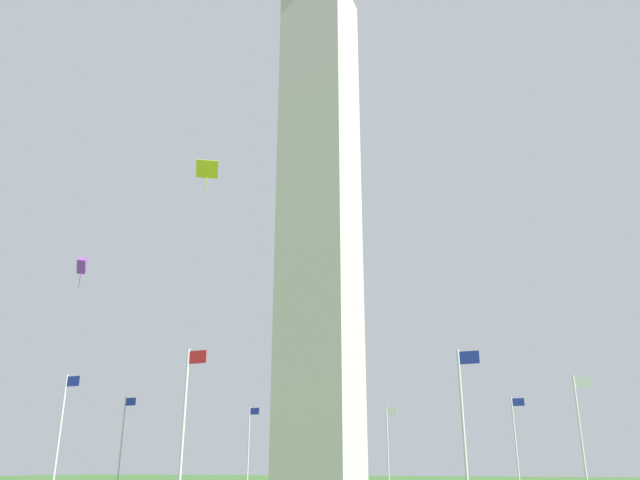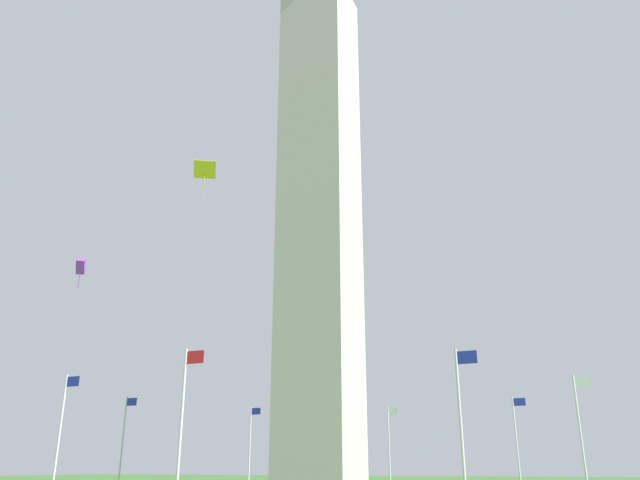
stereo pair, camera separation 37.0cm
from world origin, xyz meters
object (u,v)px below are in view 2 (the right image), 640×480
object	(u,v)px
flagpole_se	(250,445)
flagpole_s	(123,441)
kite_purple_box	(81,266)
obelisk_monument	(320,181)
flagpole_n	(581,433)
flagpole_w	(182,423)
flagpole_sw	(60,433)
kite_yellow_diamond	(205,170)
flagpole_e	(390,445)
flagpole_nw	(462,423)
flagpole_ne	(517,441)

from	to	relation	value
flagpole_se	flagpole_s	distance (m)	13.62
flagpole_s	kite_purple_box	distance (m)	21.06
flagpole_se	flagpole_s	bearing A→B (deg)	-112.50
obelisk_monument	flagpole_n	size ratio (longest dim) A/B	6.27
flagpole_s	flagpole_w	distance (m)	25.17
kite_purple_box	flagpole_sw	bearing A→B (deg)	132.82
kite_yellow_diamond	kite_purple_box	distance (m)	10.38
flagpole_sw	kite_yellow_diamond	xyz separation A→B (m)	(13.20, -5.69, 13.26)
flagpole_e	flagpole_nw	xyz separation A→B (m)	(12.58, -30.38, 0.00)
flagpole_n	kite_purple_box	size ratio (longest dim) A/B	4.32
flagpole_n	kite_yellow_diamond	size ratio (longest dim) A/B	4.10
obelisk_monument	flagpole_e	bearing A→B (deg)	89.81
flagpole_ne	flagpole_s	bearing A→B (deg)	-157.50
flagpole_e	flagpole_nw	distance (m)	32.88
obelisk_monument	flagpole_s	size ratio (longest dim) A/B	6.27
flagpole_n	flagpole_nw	world-z (taller)	same
flagpole_sw	flagpole_nw	size ratio (longest dim) A/B	1.00
flagpole_n	flagpole_sw	xyz separation A→B (m)	(-30.38, -12.58, 0.00)
flagpole_w	kite_yellow_diamond	size ratio (longest dim) A/B	4.10
flagpole_e	flagpole_se	world-z (taller)	same
flagpole_nw	kite_purple_box	world-z (taller)	kite_purple_box
flagpole_ne	flagpole_s	distance (m)	32.88
flagpole_se	flagpole_w	xyz separation A→B (m)	(12.58, -30.38, 0.00)
flagpole_ne	flagpole_se	world-z (taller)	same
flagpole_s	flagpole_w	size ratio (longest dim) A/B	1.00
obelisk_monument	flagpole_se	bearing A→B (deg)	134.86
flagpole_se	flagpole_s	xyz separation A→B (m)	(-5.21, -12.58, 0.00)
flagpole_nw	flagpole_w	bearing A→B (deg)	-157.50
flagpole_w	flagpole_e	bearing A→B (deg)	90.00
obelisk_monument	flagpole_ne	bearing A→B (deg)	44.86
flagpole_n	flagpole_sw	bearing A→B (deg)	-157.50
flagpole_ne	flagpole_nw	size ratio (longest dim) A/B	1.00
flagpole_e	kite_yellow_diamond	size ratio (longest dim) A/B	4.10
flagpole_ne	flagpole_sw	size ratio (longest dim) A/B	1.00
flagpole_n	flagpole_ne	bearing A→B (deg)	112.50
kite_yellow_diamond	flagpole_s	bearing A→B (deg)	135.21
flagpole_ne	flagpole_se	size ratio (longest dim) A/B	1.00
obelisk_monument	kite_yellow_diamond	distance (m)	19.73
flagpole_ne	kite_purple_box	bearing A→B (deg)	-126.29
flagpole_nw	obelisk_monument	bearing A→B (deg)	135.14
obelisk_monument	flagpole_n	bearing A→B (deg)	0.00
flagpole_w	flagpole_s	bearing A→B (deg)	135.00
kite_yellow_diamond	kite_purple_box	xyz separation A→B (m)	(-9.47, 1.67, -3.89)
flagpole_nw	flagpole_s	bearing A→B (deg)	157.50
kite_purple_box	flagpole_se	bearing A→B (deg)	97.28
flagpole_sw	flagpole_ne	bearing A→B (deg)	45.00
flagpole_sw	flagpole_nw	world-z (taller)	same
flagpole_se	obelisk_monument	bearing A→B (deg)	-45.14
flagpole_n	flagpole_ne	world-z (taller)	same
flagpole_e	flagpole_s	xyz separation A→B (m)	(-17.80, -17.80, 0.00)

